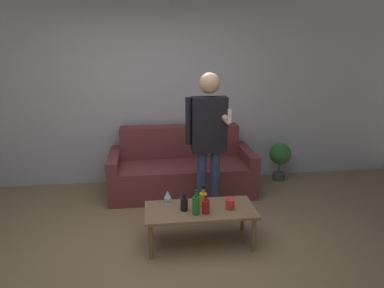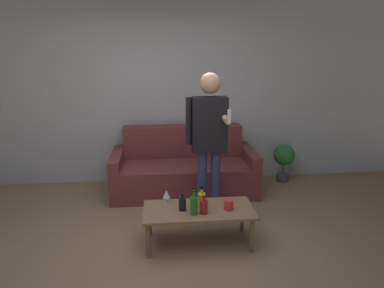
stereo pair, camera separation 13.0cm
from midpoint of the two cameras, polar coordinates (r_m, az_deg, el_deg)
The scene contains 12 objects.
ground_plane at distance 3.38m, azimuth -6.10°, elevation -20.03°, with size 16.00×16.00×0.00m, color #997A56.
wall_back at distance 5.00m, azimuth -7.23°, elevation 8.69°, with size 8.00×0.06×2.70m.
couch at distance 4.81m, azimuth -2.51°, elevation -4.24°, with size 1.97×0.85×0.88m.
coffee_table at distance 3.54m, azimuth 0.31°, elevation -11.37°, with size 1.12×0.51×0.39m.
bottle_orange at distance 3.50m, azimuth 0.79°, elevation -9.31°, with size 0.08×0.08×0.22m.
bottle_green at distance 3.38m, azimuth -0.46°, elevation -10.12°, with size 0.07×0.07×0.25m.
bottle_dark at distance 3.46m, azimuth -2.41°, elevation -9.91°, with size 0.08×0.08×0.18m.
bottle_yellow at distance 3.41m, azimuth 1.21°, elevation -10.31°, with size 0.08×0.08×0.19m.
wine_glass_near at distance 3.59m, azimuth -5.14°, elevation -8.46°, with size 0.08×0.08×0.15m.
cup_on_table at distance 3.52m, azimuth 5.28°, elevation -9.94°, with size 0.09×0.09×0.10m.
person_standing_front at distance 3.84m, azimuth 1.81°, elevation 1.59°, with size 0.46×0.43×1.71m.
potted_plant at distance 5.31m, azimuth 13.79°, elevation -1.99°, with size 0.32×0.32×0.58m.
Camera 1 is at (-0.08, -2.72, 1.99)m, focal length 32.00 mm.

